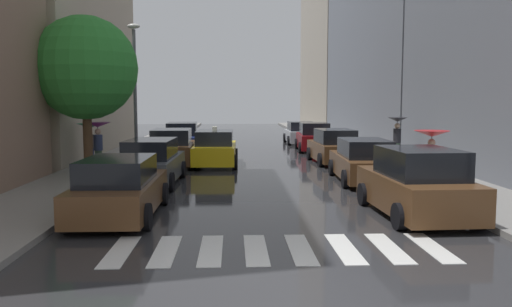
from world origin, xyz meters
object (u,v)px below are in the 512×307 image
at_px(lamp_post_left, 135,82).
at_px(parked_car_left_second, 152,163).
at_px(parked_car_right_third, 334,147).
at_px(pedestrian_far_side, 98,135).
at_px(street_tree_left, 85,68).
at_px(parked_car_right_nearest, 417,185).
at_px(pedestrian_foreground, 90,133).
at_px(parked_car_right_second, 363,162).
at_px(parked_car_left_fourth, 183,139).
at_px(parked_car_left_nearest, 119,189).
at_px(pedestrian_near_tree, 397,130).
at_px(parked_car_left_third, 172,148).
at_px(parked_car_right_fourth, 314,138).
at_px(parked_car_right_fifth, 301,133).
at_px(pedestrian_by_kerb, 432,145).
at_px(taxi_midroad, 215,149).

bearing_deg(lamp_post_left, parked_car_left_second, -74.96).
distance_m(parked_car_right_third, pedestrian_far_side, 10.84).
bearing_deg(street_tree_left, parked_car_left_second, -39.92).
relative_size(parked_car_right_nearest, pedestrian_foreground, 2.39).
bearing_deg(street_tree_left, parked_car_right_second, -11.31).
height_order(parked_car_left_fourth, pedestrian_far_side, pedestrian_far_side).
distance_m(parked_car_left_nearest, parked_car_left_second, 5.27).
distance_m(parked_car_right_second, pedestrian_far_side, 10.74).
bearing_deg(pedestrian_foreground, pedestrian_near_tree, -151.28).
relative_size(parked_car_left_third, parked_car_right_fourth, 1.09).
relative_size(parked_car_left_nearest, parked_car_right_fifth, 1.07).
bearing_deg(pedestrian_by_kerb, street_tree_left, 120.94).
bearing_deg(taxi_midroad, parked_car_left_fourth, 20.97).
height_order(parked_car_right_fifth, pedestrian_far_side, pedestrian_far_side).
xyz_separation_m(parked_car_right_second, pedestrian_foreground, (-11.12, 4.24, 0.81)).
relative_size(parked_car_right_second, pedestrian_near_tree, 2.31).
height_order(parked_car_right_nearest, pedestrian_foreground, pedestrian_foreground).
bearing_deg(pedestrian_foreground, street_tree_left, 127.31).
xyz_separation_m(parked_car_right_third, pedestrian_by_kerb, (1.55, -8.17, 0.81)).
height_order(parked_car_left_second, parked_car_left_fourth, parked_car_left_fourth).
bearing_deg(parked_car_left_fourth, lamp_post_left, 156.89).
xyz_separation_m(parked_car_left_second, parked_car_right_third, (7.74, 5.96, 0.00)).
distance_m(parked_car_right_second, pedestrian_foreground, 11.92).
distance_m(parked_car_left_second, pedestrian_by_kerb, 9.58).
height_order(parked_car_right_second, pedestrian_by_kerb, pedestrian_by_kerb).
bearing_deg(parked_car_left_third, parked_car_right_nearest, -146.86).
height_order(pedestrian_foreground, pedestrian_far_side, pedestrian_far_side).
height_order(parked_car_left_second, pedestrian_near_tree, pedestrian_near_tree).
height_order(taxi_midroad, pedestrian_foreground, pedestrian_foreground).
xyz_separation_m(parked_car_left_second, lamp_post_left, (-1.75, 6.50, 3.13)).
distance_m(pedestrian_near_tree, lamp_post_left, 12.66).
bearing_deg(parked_car_left_nearest, parked_car_right_nearest, -91.53).
relative_size(parked_car_right_nearest, parked_car_right_fourth, 1.06).
distance_m(parked_car_right_nearest, taxi_midroad, 12.30).
xyz_separation_m(pedestrian_foreground, pedestrian_by_kerb, (12.68, -6.75, 0.02)).
relative_size(parked_car_left_second, parked_car_left_fourth, 1.01).
relative_size(parked_car_left_nearest, street_tree_left, 0.73).
relative_size(pedestrian_far_side, lamp_post_left, 0.30).
relative_size(pedestrian_foreground, pedestrian_by_kerb, 0.98).
bearing_deg(pedestrian_near_tree, parked_car_left_third, 96.50).
height_order(pedestrian_far_side, lamp_post_left, lamp_post_left).
distance_m(parked_car_right_second, street_tree_left, 11.41).
bearing_deg(street_tree_left, parked_car_left_nearest, -69.36).
height_order(parked_car_left_nearest, pedestrian_near_tree, pedestrian_near_tree).
height_order(parked_car_right_third, parked_car_right_fifth, parked_car_right_third).
bearing_deg(parked_car_right_nearest, pedestrian_near_tree, -17.34).
xyz_separation_m(parked_car_right_nearest, taxi_midroad, (-5.57, 10.96, -0.06)).
bearing_deg(pedestrian_foreground, parked_car_left_second, 151.30).
relative_size(parked_car_left_nearest, parked_car_right_third, 1.03).
height_order(parked_car_right_second, pedestrian_foreground, pedestrian_foreground).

